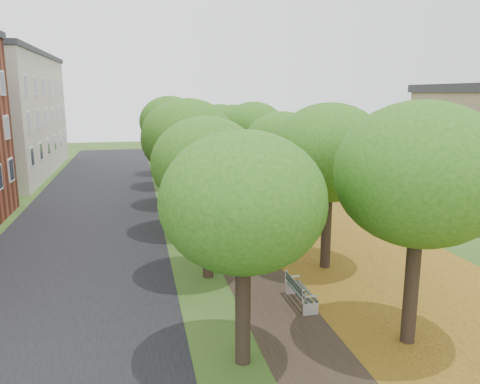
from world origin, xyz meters
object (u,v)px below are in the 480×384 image
car_silver (438,205)px  car_red (441,203)px  bench (300,291)px  car_grey (388,192)px  car_white (356,179)px

car_silver → car_red: size_ratio=0.89×
bench → car_red: bearing=-52.9°
car_red → car_silver: bearing=99.1°
car_grey → car_silver: bearing=173.1°
car_silver → car_white: 8.82m
car_grey → bench: bearing=118.9°
car_silver → car_red: (0.28, 0.15, 0.06)m
bench → car_grey: bearing=-40.2°
bench → car_white: 20.89m
bench → car_red: size_ratio=0.39×
bench → car_silver: 14.70m
car_red → car_grey: (-1.28, 3.64, -0.06)m
car_grey → car_white: (0.26, 5.00, -0.01)m
bench → car_silver: (11.57, 9.07, 0.26)m
bench → car_white: (10.84, 17.86, 0.25)m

